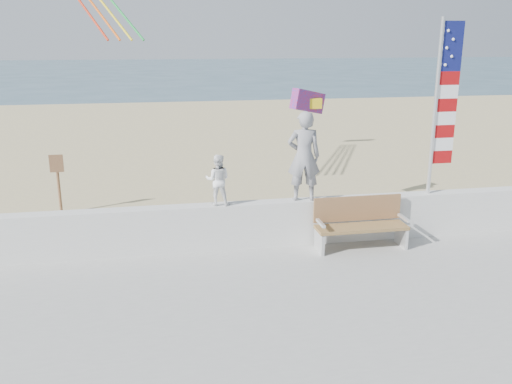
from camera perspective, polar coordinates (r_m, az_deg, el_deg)
ground at (r=9.15m, az=0.86°, el=-11.30°), size 220.00×220.00×0.00m
sand at (r=17.55m, az=-4.98°, el=2.17°), size 90.00×40.00×0.08m
seawall at (r=10.71m, az=-1.25°, el=-3.47°), size 30.00×0.35×0.90m
adult at (r=10.60m, az=5.06°, el=3.76°), size 0.70×0.51×1.77m
child at (r=10.37m, az=-4.04°, el=1.29°), size 0.55×0.47×0.99m
bench at (r=10.85m, az=10.88°, el=-3.18°), size 1.80×0.57×1.00m
flag at (r=11.52m, az=18.98°, el=9.12°), size 0.50×0.08×3.50m
parafoil_kite at (r=12.77m, az=5.56°, el=9.46°), size 0.93×0.63×0.64m
sign at (r=13.75m, az=-20.12°, el=1.28°), size 0.32×0.07×1.46m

